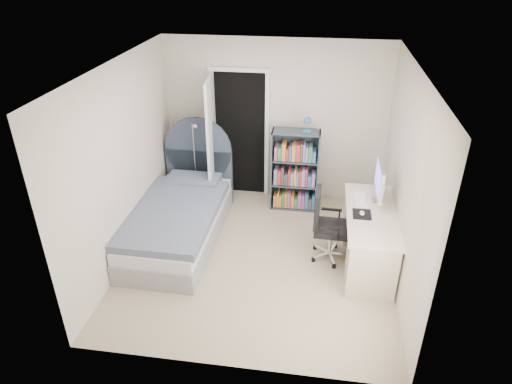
# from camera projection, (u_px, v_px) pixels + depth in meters

# --- Properties ---
(room_shell) EXTENTS (3.50, 3.70, 2.60)m
(room_shell) POSITION_uv_depth(u_px,v_px,m) (259.00, 173.00, 5.44)
(room_shell) COLOR gray
(room_shell) RESTS_ON ground
(door) EXTENTS (0.92, 0.83, 2.06)m
(door) POSITION_uv_depth(u_px,v_px,m) (222.00, 139.00, 6.96)
(door) COLOR black
(door) RESTS_ON ground
(bed) EXTENTS (1.12, 2.29, 1.40)m
(bed) POSITION_uv_depth(u_px,v_px,m) (181.00, 216.00, 6.35)
(bed) COLOR gray
(bed) RESTS_ON ground
(nightstand) EXTENTS (0.39, 0.39, 0.58)m
(nightstand) POSITION_uv_depth(u_px,v_px,m) (200.00, 173.00, 7.40)
(nightstand) COLOR #DAB786
(nightstand) RESTS_ON ground
(floor_lamp) EXTENTS (0.19, 0.19, 1.34)m
(floor_lamp) POSITION_uv_depth(u_px,v_px,m) (196.00, 172.00, 7.05)
(floor_lamp) COLOR silver
(floor_lamp) RESTS_ON ground
(bookcase) EXTENTS (0.71, 0.30, 1.50)m
(bookcase) POSITION_uv_depth(u_px,v_px,m) (295.00, 173.00, 6.92)
(bookcase) COLOR #36414A
(bookcase) RESTS_ON ground
(desk) EXTENTS (0.61, 1.53, 1.26)m
(desk) POSITION_uv_depth(u_px,v_px,m) (369.00, 235.00, 5.76)
(desk) COLOR beige
(desk) RESTS_ON ground
(office_chair) EXTENTS (0.50, 0.51, 0.98)m
(office_chair) POSITION_uv_depth(u_px,v_px,m) (326.00, 222.00, 5.81)
(office_chair) COLOR silver
(office_chair) RESTS_ON ground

